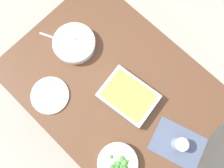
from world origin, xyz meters
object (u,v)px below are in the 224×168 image
object	(u,v)px
spoon_by_stew	(57,39)
broccoli_bowl	(118,163)
baking_dish	(128,96)
stew_bowl	(74,43)
drink_cup	(180,144)
spoon_by_broccoli	(126,163)
side_plate	(50,95)

from	to	relation	value
spoon_by_stew	broccoli_bowl	bearing A→B (deg)	-18.94
baking_dish	spoon_by_stew	world-z (taller)	baking_dish
stew_bowl	spoon_by_stew	xyz separation A→B (m)	(-0.11, -0.05, -0.03)
broccoli_bowl	baking_dish	size ratio (longest dim) A/B	0.67
broccoli_bowl	baking_dish	world-z (taller)	broccoli_bowl
broccoli_bowl	drink_cup	bearing A→B (deg)	60.31
broccoli_bowl	spoon_by_broccoli	distance (m)	0.05
drink_cup	spoon_by_broccoli	world-z (taller)	drink_cup
broccoli_bowl	side_plate	bearing A→B (deg)	-179.60
baking_dish	spoon_by_stew	xyz separation A→B (m)	(-0.56, -0.04, -0.03)
broccoli_bowl	side_plate	world-z (taller)	broccoli_bowl
stew_bowl	spoon_by_stew	world-z (taller)	stew_bowl
side_plate	spoon_by_stew	distance (m)	0.35
stew_bowl	baking_dish	xyz separation A→B (m)	(0.45, -0.01, 0.00)
spoon_by_broccoli	baking_dish	bearing A→B (deg)	130.88
stew_bowl	drink_cup	size ratio (longest dim) A/B	2.99
side_plate	spoon_by_stew	xyz separation A→B (m)	(-0.23, 0.27, -0.00)
stew_bowl	spoon_by_broccoli	distance (m)	0.74
broccoli_bowl	baking_dish	bearing A→B (deg)	124.21
drink_cup	spoon_by_broccoli	distance (m)	0.31
stew_bowl	drink_cup	world-z (taller)	drink_cup
baking_dish	drink_cup	distance (m)	0.37
broccoli_bowl	side_plate	xyz separation A→B (m)	(-0.53, -0.00, -0.02)
spoon_by_broccoli	drink_cup	bearing A→B (deg)	62.50
broccoli_bowl	spoon_by_stew	world-z (taller)	broccoli_bowl
drink_cup	side_plate	size ratio (longest dim) A/B	0.39
baking_dish	spoon_by_broccoli	distance (m)	0.36
stew_bowl	baking_dish	size ratio (longest dim) A/B	0.78
broccoli_bowl	spoon_by_stew	size ratio (longest dim) A/B	1.29
baking_dish	side_plate	world-z (taller)	baking_dish
broccoli_bowl	spoon_by_stew	xyz separation A→B (m)	(-0.76, 0.26, -0.03)
baking_dish	drink_cup	world-z (taller)	drink_cup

